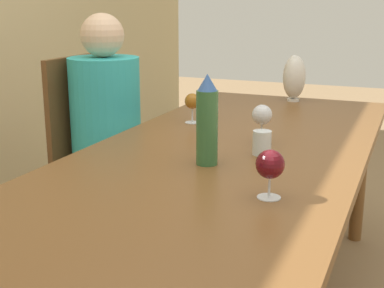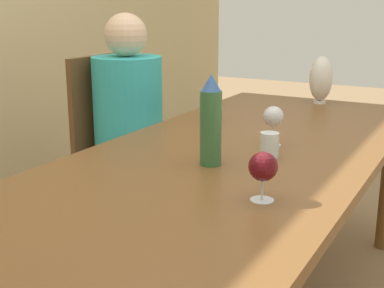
{
  "view_description": "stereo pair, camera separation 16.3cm",
  "coord_description": "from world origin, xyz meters",
  "px_view_note": "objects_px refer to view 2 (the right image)",
  "views": [
    {
      "loc": [
        -1.51,
        -0.61,
        1.28
      ],
      "look_at": [
        -0.05,
        0.0,
        0.85
      ],
      "focal_mm": 50.0,
      "sensor_mm": 36.0,
      "label": 1
    },
    {
      "loc": [
        -1.43,
        -0.76,
        1.28
      ],
      "look_at": [
        -0.05,
        0.0,
        0.85
      ],
      "focal_mm": 50.0,
      "sensor_mm": 36.0,
      "label": 2
    }
  ],
  "objects_px": {
    "person_far": "(131,128)",
    "wine_glass_2": "(263,167)",
    "wine_glass_4": "(273,117)",
    "water_tumbler": "(269,145)",
    "vase": "(321,79)",
    "water_bottle": "(210,121)",
    "chair_far": "(117,150)",
    "wine_glass_0": "(210,102)"
  },
  "relations": [
    {
      "from": "wine_glass_2",
      "to": "wine_glass_4",
      "type": "relative_size",
      "value": 0.92
    },
    {
      "from": "wine_glass_4",
      "to": "person_far",
      "type": "xyz_separation_m",
      "value": [
        0.31,
        0.87,
        -0.2
      ]
    },
    {
      "from": "wine_glass_0",
      "to": "chair_far",
      "type": "bearing_deg",
      "value": 81.78
    },
    {
      "from": "water_tumbler",
      "to": "vase",
      "type": "bearing_deg",
      "value": 6.65
    },
    {
      "from": "wine_glass_0",
      "to": "person_far",
      "type": "bearing_deg",
      "value": 80.24
    },
    {
      "from": "water_bottle",
      "to": "vase",
      "type": "distance_m",
      "value": 1.26
    },
    {
      "from": "person_far",
      "to": "water_bottle",
      "type": "bearing_deg",
      "value": -129.77
    },
    {
      "from": "water_bottle",
      "to": "chair_far",
      "type": "relative_size",
      "value": 0.3
    },
    {
      "from": "vase",
      "to": "wine_glass_2",
      "type": "distance_m",
      "value": 1.51
    },
    {
      "from": "water_tumbler",
      "to": "wine_glass_0",
      "type": "height_order",
      "value": "wine_glass_0"
    },
    {
      "from": "wine_glass_2",
      "to": "wine_glass_4",
      "type": "height_order",
      "value": "wine_glass_4"
    },
    {
      "from": "vase",
      "to": "person_far",
      "type": "distance_m",
      "value": 1.02
    },
    {
      "from": "wine_glass_4",
      "to": "person_far",
      "type": "bearing_deg",
      "value": 70.12
    },
    {
      "from": "wine_glass_2",
      "to": "wine_glass_4",
      "type": "distance_m",
      "value": 0.58
    },
    {
      "from": "wine_glass_0",
      "to": "person_far",
      "type": "distance_m",
      "value": 0.53
    },
    {
      "from": "water_tumbler",
      "to": "wine_glass_0",
      "type": "distance_m",
      "value": 0.57
    },
    {
      "from": "wine_glass_4",
      "to": "person_far",
      "type": "height_order",
      "value": "person_far"
    },
    {
      "from": "wine_glass_4",
      "to": "chair_far",
      "type": "distance_m",
      "value": 1.06
    },
    {
      "from": "water_bottle",
      "to": "water_tumbler",
      "type": "relative_size",
      "value": 3.49
    },
    {
      "from": "person_far",
      "to": "wine_glass_4",
      "type": "bearing_deg",
      "value": -109.88
    },
    {
      "from": "vase",
      "to": "wine_glass_0",
      "type": "height_order",
      "value": "vase"
    },
    {
      "from": "wine_glass_4",
      "to": "person_far",
      "type": "distance_m",
      "value": 0.94
    },
    {
      "from": "water_tumbler",
      "to": "person_far",
      "type": "bearing_deg",
      "value": 63.17
    },
    {
      "from": "wine_glass_2",
      "to": "chair_far",
      "type": "distance_m",
      "value": 1.47
    },
    {
      "from": "water_bottle",
      "to": "vase",
      "type": "relative_size",
      "value": 1.21
    },
    {
      "from": "wine_glass_0",
      "to": "chair_far",
      "type": "xyz_separation_m",
      "value": [
        0.08,
        0.58,
        -0.32
      ]
    },
    {
      "from": "wine_glass_2",
      "to": "wine_glass_4",
      "type": "xyz_separation_m",
      "value": [
        0.55,
        0.18,
        0.01
      ]
    },
    {
      "from": "wine_glass_0",
      "to": "water_bottle",
      "type": "bearing_deg",
      "value": -153.15
    },
    {
      "from": "person_far",
      "to": "wine_glass_2",
      "type": "bearing_deg",
      "value": -129.74
    },
    {
      "from": "wine_glass_0",
      "to": "chair_far",
      "type": "relative_size",
      "value": 0.13
    },
    {
      "from": "water_tumbler",
      "to": "wine_glass_2",
      "type": "xyz_separation_m",
      "value": [
        -0.41,
        -0.14,
        0.05
      ]
    },
    {
      "from": "vase",
      "to": "water_bottle",
      "type": "bearing_deg",
      "value": 179.29
    },
    {
      "from": "water_bottle",
      "to": "wine_glass_0",
      "type": "distance_m",
      "value": 0.63
    },
    {
      "from": "wine_glass_0",
      "to": "wine_glass_2",
      "type": "relative_size",
      "value": 0.96
    },
    {
      "from": "person_far",
      "to": "wine_glass_0",
      "type": "bearing_deg",
      "value": -99.76
    },
    {
      "from": "person_far",
      "to": "vase",
      "type": "bearing_deg",
      "value": -51.82
    },
    {
      "from": "water_tumbler",
      "to": "person_far",
      "type": "distance_m",
      "value": 1.03
    },
    {
      "from": "wine_glass_2",
      "to": "person_far",
      "type": "relative_size",
      "value": 0.11
    },
    {
      "from": "vase",
      "to": "chair_far",
      "type": "xyz_separation_m",
      "value": [
        -0.62,
        0.88,
        -0.35
      ]
    },
    {
      "from": "wine_glass_2",
      "to": "wine_glass_0",
      "type": "bearing_deg",
      "value": 35.39
    },
    {
      "from": "vase",
      "to": "person_far",
      "type": "xyz_separation_m",
      "value": [
        -0.62,
        0.78,
        -0.23
      ]
    },
    {
      "from": "wine_glass_0",
      "to": "wine_glass_4",
      "type": "height_order",
      "value": "wine_glass_4"
    }
  ]
}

